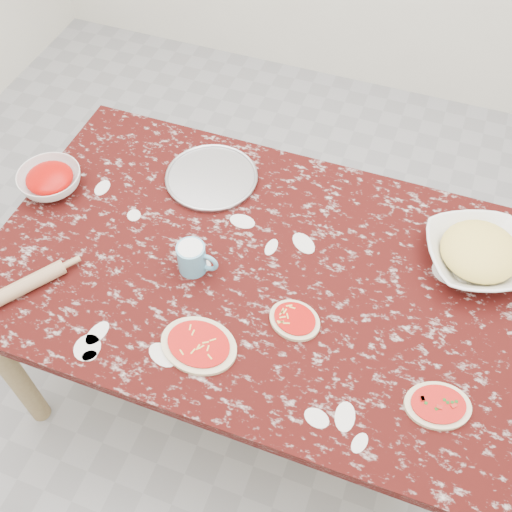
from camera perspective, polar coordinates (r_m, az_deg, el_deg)
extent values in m
plane|color=gray|center=(2.42, 0.00, -11.49)|extent=(4.00, 4.00, 0.00)
cube|color=black|center=(1.79, 0.00, -1.35)|extent=(1.60, 1.00, 0.04)
cube|color=#948153|center=(1.84, 0.00, -2.44)|extent=(1.50, 0.90, 0.08)
cylinder|color=#948153|center=(2.20, -22.26, -10.11)|extent=(0.07, 0.07, 0.71)
cylinder|color=#948153|center=(2.55, -12.11, 5.47)|extent=(0.07, 0.07, 0.71)
cylinder|color=#948153|center=(2.34, 20.61, -3.71)|extent=(0.07, 0.07, 0.71)
cylinder|color=#B2B2B7|center=(2.01, -4.26, 7.43)|extent=(0.36, 0.36, 0.01)
imported|color=white|center=(2.07, -19.00, 6.80)|extent=(0.27, 0.27, 0.06)
imported|color=white|center=(1.87, 20.36, 0.02)|extent=(0.40, 0.40, 0.07)
cylinder|color=#5AA0C2|center=(1.75, -6.15, -0.18)|extent=(0.08, 0.08, 0.10)
torus|color=#5AA0C2|center=(1.73, -4.67, -0.63)|extent=(0.07, 0.01, 0.07)
cylinder|color=silver|center=(1.72, -6.24, 0.50)|extent=(0.07, 0.07, 0.01)
ellipsoid|color=beige|center=(1.64, -5.47, -8.49)|extent=(0.23, 0.18, 0.01)
ellipsoid|color=red|center=(1.63, -5.49, -8.35)|extent=(0.19, 0.15, 0.00)
ellipsoid|color=beige|center=(1.67, 3.70, -6.14)|extent=(0.17, 0.16, 0.01)
ellipsoid|color=red|center=(1.66, 3.72, -5.99)|extent=(0.14, 0.13, 0.00)
ellipsoid|color=beige|center=(1.62, 16.92, -13.50)|extent=(0.20, 0.17, 0.01)
ellipsoid|color=red|center=(1.61, 17.00, -13.37)|extent=(0.16, 0.14, 0.00)
cylinder|color=tan|center=(1.83, -20.95, -2.53)|extent=(0.16, 0.21, 0.04)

